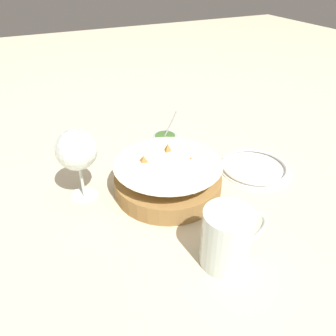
% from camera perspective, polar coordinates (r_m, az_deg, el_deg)
% --- Properties ---
extents(ground_plane, '(4.00, 4.00, 0.00)m').
position_cam_1_polar(ground_plane, '(0.80, -2.00, -3.88)').
color(ground_plane, beige).
extents(food_basket, '(0.25, 0.25, 0.10)m').
position_cam_1_polar(food_basket, '(0.78, -0.09, -1.67)').
color(food_basket, olive).
rests_on(food_basket, ground_plane).
extents(sauce_cup, '(0.08, 0.07, 0.10)m').
position_cam_1_polar(sauce_cup, '(0.97, -0.51, 4.95)').
color(sauce_cup, '#B7B7BC').
rests_on(sauce_cup, ground_plane).
extents(wine_glass, '(0.09, 0.09, 0.17)m').
position_cam_1_polar(wine_glass, '(0.74, -15.60, 2.77)').
color(wine_glass, silver).
rests_on(wine_glass, ground_plane).
extents(beer_mug, '(0.13, 0.09, 0.12)m').
position_cam_1_polar(beer_mug, '(0.61, 10.22, -12.20)').
color(beer_mug, silver).
rests_on(beer_mug, ground_plane).
extents(side_plate, '(0.18, 0.18, 0.01)m').
position_cam_1_polar(side_plate, '(0.90, 14.77, 0.16)').
color(side_plate, white).
rests_on(side_plate, ground_plane).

